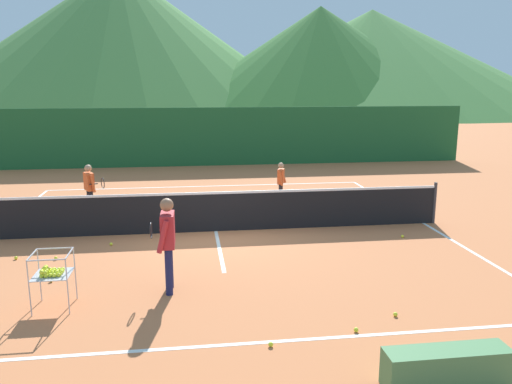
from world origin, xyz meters
TOP-DOWN VIEW (x-y plane):
  - ground_plane at (0.00, 0.00)m, footprint 120.00×120.00m
  - line_baseline_near at (0.00, -5.44)m, footprint 10.57×0.08m
  - line_baseline_far at (0.00, 5.47)m, footprint 10.57×0.08m
  - line_sideline_east at (5.29, 0.00)m, footprint 0.08×10.91m
  - line_service_center at (0.00, 0.00)m, footprint 0.08×5.54m
  - tennis_net at (0.00, 0.00)m, footprint 11.17×0.08m
  - instructor at (-1.00, -3.47)m, footprint 0.42×0.75m
  - student_0 at (-3.25, 2.05)m, footprint 0.61×0.56m
  - student_1 at (2.08, 2.64)m, footprint 0.34×0.49m
  - ball_cart at (-2.80, -3.88)m, footprint 0.58×0.58m
  - tennis_ball_0 at (4.24, -1.10)m, footprint 0.07×0.07m
  - tennis_ball_1 at (-3.32, -1.58)m, footprint 0.07×0.07m
  - tennis_ball_2 at (-4.13, -1.45)m, footprint 0.07×0.07m
  - tennis_ball_3 at (-2.35, -0.79)m, footprint 0.07×0.07m
  - tennis_ball_5 at (1.71, -5.32)m, footprint 0.07×0.07m
  - tennis_ball_6 at (0.42, -5.56)m, footprint 0.07×0.07m
  - tennis_ball_7 at (2.46, -4.92)m, footprint 0.07×0.07m
  - tennis_ball_8 at (-3.11, -2.79)m, footprint 0.07×0.07m
  - windscreen_fence at (0.00, 9.95)m, footprint 23.26×0.08m
  - courtside_bench at (2.32, -6.71)m, footprint 1.50×0.36m
  - hill_0 at (16.10, 52.03)m, footprint 39.68×39.68m
  - hill_1 at (24.08, 55.79)m, footprint 51.80×51.80m
  - hill_2 at (-9.15, 61.25)m, footprint 53.71×53.71m

SIDE VIEW (x-z plane):
  - ground_plane at x=0.00m, z-range 0.00..0.00m
  - line_baseline_near at x=0.00m, z-range 0.00..0.01m
  - line_baseline_far at x=0.00m, z-range 0.00..0.01m
  - line_sideline_east at x=5.29m, z-range 0.00..0.01m
  - line_service_center at x=0.00m, z-range 0.00..0.01m
  - tennis_ball_0 at x=4.24m, z-range 0.00..0.07m
  - tennis_ball_1 at x=-3.32m, z-range 0.00..0.07m
  - tennis_ball_2 at x=-4.13m, z-range 0.00..0.07m
  - tennis_ball_3 at x=-2.35m, z-range 0.00..0.07m
  - tennis_ball_5 at x=1.71m, z-range 0.00..0.07m
  - tennis_ball_6 at x=0.42m, z-range 0.00..0.07m
  - tennis_ball_7 at x=2.46m, z-range 0.00..0.07m
  - tennis_ball_8 at x=-3.11m, z-range 0.00..0.07m
  - courtside_bench at x=2.32m, z-range 0.00..0.46m
  - tennis_net at x=0.00m, z-range -0.03..1.02m
  - ball_cart at x=-2.80m, z-range 0.14..1.04m
  - student_1 at x=2.08m, z-range 0.12..1.34m
  - student_0 at x=-3.25m, z-range 0.14..1.51m
  - instructor at x=-1.00m, z-range 0.16..1.80m
  - windscreen_fence at x=0.00m, z-range 0.00..2.49m
  - hill_0 at x=16.10m, z-range 0.00..12.74m
  - hill_1 at x=24.08m, z-range 0.00..12.98m
  - hill_2 at x=-9.15m, z-range 0.00..18.58m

